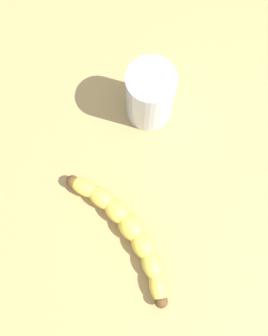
# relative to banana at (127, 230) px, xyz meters

# --- Properties ---
(wooden_tabletop) EXTENTS (1.20, 1.20, 0.03)m
(wooden_tabletop) POSITION_rel_banana_xyz_m (0.08, -0.09, -0.03)
(wooden_tabletop) COLOR #A18650
(wooden_tabletop) RESTS_ON ground
(banana) EXTENTS (0.10, 0.23, 0.04)m
(banana) POSITION_rel_banana_xyz_m (0.00, 0.00, 0.00)
(banana) COLOR yellow
(banana) RESTS_ON wooden_tabletop
(smoothie_glass) EXTENTS (0.07, 0.07, 0.12)m
(smoothie_glass) POSITION_rel_banana_xyz_m (0.18, 0.09, 0.04)
(smoothie_glass) COLOR silver
(smoothie_glass) RESTS_ON wooden_tabletop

